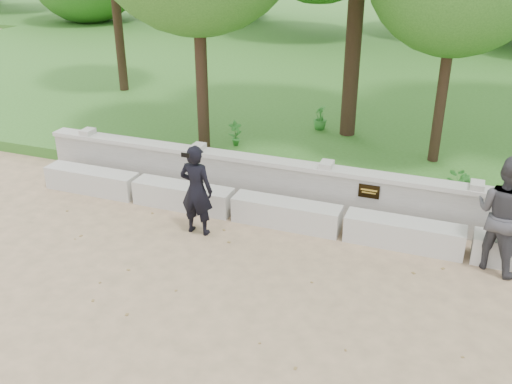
# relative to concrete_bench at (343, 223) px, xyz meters

# --- Properties ---
(ground) EXTENTS (80.00, 80.00, 0.00)m
(ground) POSITION_rel_concrete_bench_xyz_m (-0.00, -1.90, -0.22)
(ground) COLOR tan
(ground) RESTS_ON ground
(lawn) EXTENTS (40.00, 22.00, 0.25)m
(lawn) POSITION_rel_concrete_bench_xyz_m (-0.00, 12.10, -0.10)
(lawn) COLOR #2F5E1C
(lawn) RESTS_ON ground
(concrete_bench) EXTENTS (11.90, 0.45, 0.45)m
(concrete_bench) POSITION_rel_concrete_bench_xyz_m (0.00, 0.00, 0.00)
(concrete_bench) COLOR beige
(concrete_bench) RESTS_ON ground
(parapet_wall) EXTENTS (12.50, 0.35, 0.90)m
(parapet_wall) POSITION_rel_concrete_bench_xyz_m (0.00, 0.70, 0.24)
(parapet_wall) COLOR #B5B3AB
(parapet_wall) RESTS_ON ground
(man_main) EXTENTS (0.58, 0.52, 1.57)m
(man_main) POSITION_rel_concrete_bench_xyz_m (-2.32, -0.77, 0.56)
(man_main) COLOR black
(man_main) RESTS_ON ground
(visitor_left) EXTENTS (1.11, 1.04, 1.81)m
(visitor_left) POSITION_rel_concrete_bench_xyz_m (2.40, -0.14, 0.68)
(visitor_left) COLOR #3B3B40
(visitor_left) RESTS_ON ground
(shrub_a) EXTENTS (0.36, 0.34, 0.57)m
(shrub_a) POSITION_rel_concrete_bench_xyz_m (-3.11, 2.78, 0.31)
(shrub_a) COLOR #2C7628
(shrub_a) RESTS_ON lawn
(shrub_b) EXTENTS (0.29, 0.34, 0.57)m
(shrub_b) POSITION_rel_concrete_bench_xyz_m (1.77, 1.40, 0.31)
(shrub_b) COLOR #2C7628
(shrub_b) RESTS_ON lawn
(shrub_c) EXTENTS (0.57, 0.51, 0.57)m
(shrub_c) POSITION_rel_concrete_bench_xyz_m (1.77, 1.40, 0.31)
(shrub_c) COLOR #2C7628
(shrub_c) RESTS_ON lawn
(shrub_d) EXTENTS (0.42, 0.43, 0.59)m
(shrub_d) POSITION_rel_concrete_bench_xyz_m (-1.63, 4.56, 0.32)
(shrub_d) COLOR #2C7628
(shrub_d) RESTS_ON lawn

